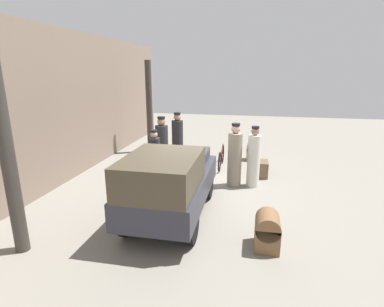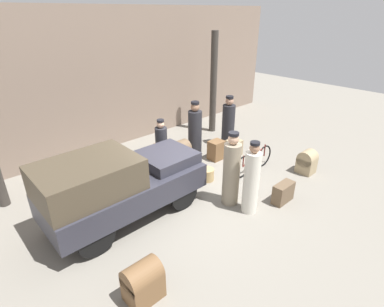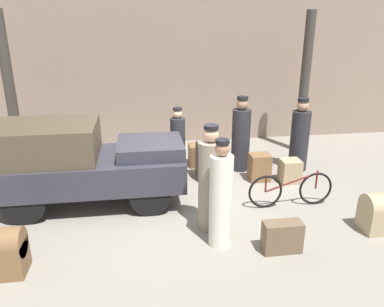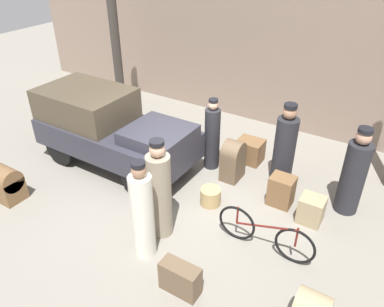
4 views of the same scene
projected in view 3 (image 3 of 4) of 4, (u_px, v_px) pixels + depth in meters
name	position (u px, v px, depth m)	size (l,w,h in m)	color
ground_plane	(184.00, 202.00, 7.55)	(30.00, 30.00, 0.00)	gray
station_building_facade	(165.00, 65.00, 10.59)	(16.00, 0.15, 4.50)	gray
canopy_pillar_left	(10.00, 92.00, 8.89)	(0.25, 0.25, 3.71)	#38332D
canopy_pillar_right	(304.00, 84.00, 9.89)	(0.25, 0.25, 3.71)	#38332D
truck	(80.00, 160.00, 7.21)	(3.60, 1.56, 1.65)	black
bicycle	(291.00, 190.00, 7.27)	(1.70, 0.04, 0.72)	black
wicker_basket	(216.00, 189.00, 7.69)	(0.40, 0.40, 0.34)	tan
porter_standing_middle	(300.00, 138.00, 8.94)	(0.44, 0.44, 1.76)	#232328
porter_carrying_trunk	(178.00, 146.00, 8.51)	(0.34, 0.34, 1.64)	#232328
porter_with_bicycle	(221.00, 198.00, 5.85)	(0.36, 0.36, 1.79)	silver
porter_lifting_near_truck	(210.00, 183.00, 6.34)	(0.41, 0.41, 1.87)	gray
conductor_in_dark_uniform	(241.00, 137.00, 8.93)	(0.44, 0.44, 1.80)	#232328
suitcase_tan_flat	(259.00, 167.00, 8.48)	(0.46, 0.39, 0.62)	brown
trunk_barrel_dark	(376.00, 212.00, 6.40)	(0.44, 0.47, 0.70)	#9E8966
trunk_wicker_pale	(205.00, 159.00, 8.54)	(0.38, 0.52, 0.90)	brown
trunk_large_brown	(282.00, 237.00, 5.86)	(0.61, 0.27, 0.51)	brown
suitcase_black_upright	(201.00, 155.00, 9.37)	(0.58, 0.48, 0.54)	brown
suitcase_small_leather	(290.00, 171.00, 8.40)	(0.43, 0.41, 0.52)	#9E8966
trunk_umber_medium	(3.00, 251.00, 5.30)	(0.59, 0.46, 0.72)	brown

